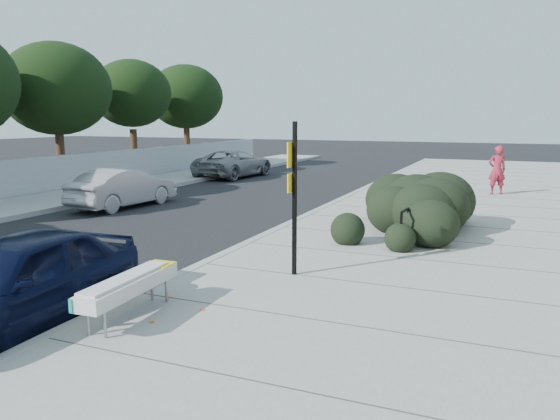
# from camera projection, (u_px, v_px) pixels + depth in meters

# --- Properties ---
(ground) EXTENTS (120.00, 120.00, 0.00)m
(ground) POSITION_uv_depth(u_px,v_px,m) (202.00, 271.00, 10.84)
(ground) COLOR black
(ground) RESTS_ON ground
(sidewalk_near) EXTENTS (11.20, 50.00, 0.15)m
(sidewalk_near) POSITION_uv_depth(u_px,v_px,m) (510.00, 240.00, 13.19)
(sidewalk_near) COLOR gray
(sidewalk_near) RESTS_ON ground
(sidewalk_far) EXTENTS (3.00, 50.00, 0.15)m
(sidewalk_far) POSITION_uv_depth(u_px,v_px,m) (42.00, 202.00, 19.04)
(sidewalk_far) COLOR gray
(sidewalk_far) RESTS_ON ground
(curb_near) EXTENTS (0.22, 50.00, 0.17)m
(curb_near) POSITION_uv_depth(u_px,v_px,m) (295.00, 222.00, 15.36)
(curb_near) COLOR #9E9E99
(curb_near) RESTS_ON ground
(curb_far) EXTENTS (0.22, 50.00, 0.17)m
(curb_far) POSITION_uv_depth(u_px,v_px,m) (75.00, 205.00, 18.46)
(curb_far) COLOR #9E9E99
(curb_far) RESTS_ON ground
(far_wall) EXTENTS (0.30, 40.00, 1.50)m
(far_wall) POSITION_uv_depth(u_px,v_px,m) (5.00, 181.00, 19.58)
(far_wall) COLOR #9E9E99
(far_wall) RESTS_ON ground
(tree_far_d) EXTENTS (4.60, 4.60, 6.16)m
(tree_far_d) POSITION_uv_depth(u_px,v_px,m) (56.00, 89.00, 23.13)
(tree_far_d) COLOR #332114
(tree_far_d) RESTS_ON ground
(tree_far_e) EXTENTS (4.00, 4.00, 5.90)m
(tree_far_e) POSITION_uv_depth(u_px,v_px,m) (132.00, 94.00, 27.67)
(tree_far_e) COLOR #332114
(tree_far_e) RESTS_ON ground
(tree_far_f) EXTENTS (4.40, 4.40, 6.07)m
(tree_far_f) POSITION_uv_depth(u_px,v_px,m) (186.00, 97.00, 32.20)
(tree_far_f) COLOR #332114
(tree_far_f) RESTS_ON ground
(bench) EXTENTS (0.52, 2.02, 0.60)m
(bench) POSITION_uv_depth(u_px,v_px,m) (130.00, 286.00, 7.83)
(bench) COLOR gray
(bench) RESTS_ON sidewalk_near
(bike_rack) EXTENTS (0.10, 0.60, 0.88)m
(bike_rack) POSITION_uv_depth(u_px,v_px,m) (404.00, 225.00, 11.96)
(bike_rack) COLOR black
(bike_rack) RESTS_ON sidewalk_near
(sign_post) EXTENTS (0.13, 0.32, 2.79)m
(sign_post) POSITION_uv_depth(u_px,v_px,m) (294.00, 190.00, 9.81)
(sign_post) COLOR black
(sign_post) RESTS_ON sidewalk_near
(hedge) EXTENTS (3.57, 4.99, 1.69)m
(hedge) POSITION_uv_depth(u_px,v_px,m) (408.00, 198.00, 13.73)
(hedge) COLOR black
(hedge) RESTS_ON sidewalk_near
(sedan_navy) EXTENTS (1.83, 4.22, 1.42)m
(sedan_navy) POSITION_uv_depth(u_px,v_px,m) (15.00, 282.00, 7.73)
(sedan_navy) COLOR black
(sedan_navy) RESTS_ON ground
(wagon_silver) EXTENTS (1.69, 4.08, 1.31)m
(wagon_silver) POSITION_uv_depth(u_px,v_px,m) (123.00, 188.00, 18.38)
(wagon_silver) COLOR #9B9A9F
(wagon_silver) RESTS_ON ground
(suv_silver) EXTENTS (2.59, 5.05, 1.37)m
(suv_silver) POSITION_uv_depth(u_px,v_px,m) (234.00, 163.00, 27.72)
(suv_silver) COLOR gray
(suv_silver) RESTS_ON ground
(pedestrian) EXTENTS (0.78, 0.65, 1.82)m
(pedestrian) POSITION_uv_depth(u_px,v_px,m) (497.00, 170.00, 20.33)
(pedestrian) COLOR maroon
(pedestrian) RESTS_ON sidewalk_near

